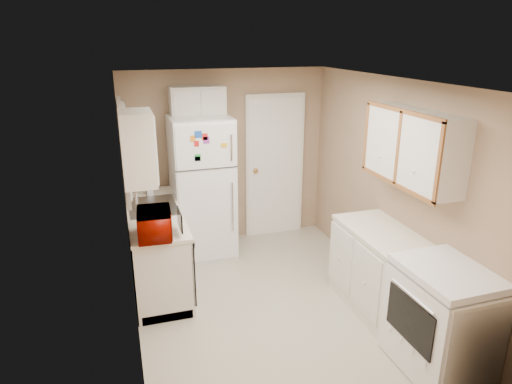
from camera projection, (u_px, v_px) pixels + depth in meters
name	position (u px, v px, depth m)	size (l,w,h in m)	color
floor	(269.00, 305.00, 5.00)	(3.80, 3.80, 0.00)	beige
ceiling	(272.00, 81.00, 4.23)	(3.80, 3.80, 0.00)	white
wall_left	(128.00, 218.00, 4.23)	(3.80, 3.80, 0.00)	tan
wall_right	(391.00, 190.00, 5.01)	(3.80, 3.80, 0.00)	tan
wall_back	(226.00, 158.00, 6.33)	(2.80, 2.80, 0.00)	tan
wall_front	(367.00, 301.00, 2.90)	(2.80, 2.80, 0.00)	tan
left_counter	(157.00, 247.00, 5.37)	(0.60, 1.80, 0.90)	silver
dishwasher	(189.00, 263.00, 4.89)	(0.03, 0.58, 0.72)	black
sink	(153.00, 210.00, 5.37)	(0.54, 0.74, 0.16)	gray
microwave	(155.00, 222.00, 4.51)	(0.27, 0.48, 0.32)	#970D00
soap_bottle	(150.00, 188.00, 5.72)	(0.07, 0.08, 0.17)	silver
window_blinds	(124.00, 150.00, 5.06)	(0.10, 0.98, 1.08)	silver
upper_cabinet_left	(138.00, 148.00, 4.27)	(0.30, 0.45, 0.70)	silver
refrigerator	(202.00, 187.00, 5.96)	(0.76, 0.74, 1.85)	white
cabinet_over_fridge	(197.00, 102.00, 5.83)	(0.70, 0.30, 0.40)	silver
interior_door	(275.00, 167.00, 6.55)	(0.86, 0.06, 2.08)	white
right_counter	(403.00, 290.00, 4.44)	(0.60, 2.00, 0.90)	silver
stove	(442.00, 319.00, 3.92)	(0.66, 0.81, 0.99)	white
upper_cabinet_right	(413.00, 147.00, 4.32)	(0.30, 1.20, 0.70)	silver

